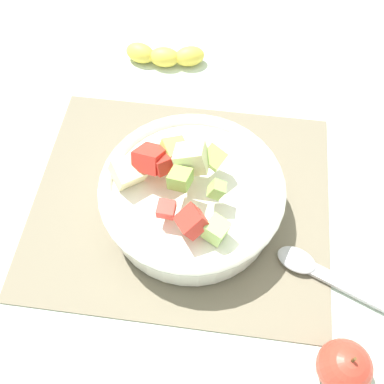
{
  "coord_description": "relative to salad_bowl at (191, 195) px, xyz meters",
  "views": [
    {
      "loc": [
        -0.06,
        0.36,
        0.61
      ],
      "look_at": [
        -0.02,
        0.01,
        0.06
      ],
      "focal_mm": 43.75,
      "sensor_mm": 36.0,
      "label": 1
    }
  ],
  "objects": [
    {
      "name": "ground_plane",
      "position": [
        0.02,
        -0.01,
        -0.05
      ],
      "size": [
        2.4,
        2.4,
        0.0
      ],
      "primitive_type": "plane",
      "color": "silver"
    },
    {
      "name": "placemat",
      "position": [
        0.02,
        -0.01,
        -0.05
      ],
      "size": [
        0.45,
        0.38,
        0.01
      ],
      "primitive_type": "cube",
      "color": "#756B56",
      "rests_on": "ground_plane"
    },
    {
      "name": "salad_bowl",
      "position": [
        0.0,
        0.0,
        0.0
      ],
      "size": [
        0.26,
        0.26,
        0.14
      ],
      "color": "white",
      "rests_on": "placemat"
    },
    {
      "name": "serving_spoon",
      "position": [
        -0.2,
        0.08,
        -0.04
      ],
      "size": [
        0.23,
        0.11,
        0.01
      ],
      "color": "#B7B7BC",
      "rests_on": "placemat"
    },
    {
      "name": "whole_apple",
      "position": [
        -0.21,
        0.2,
        -0.02
      ],
      "size": [
        0.07,
        0.07,
        0.08
      ],
      "color": "#BC3828",
      "rests_on": "ground_plane"
    },
    {
      "name": "banana_whole",
      "position": [
        0.09,
        -0.31,
        -0.03
      ],
      "size": [
        0.15,
        0.05,
        0.04
      ],
      "color": "yellow",
      "rests_on": "ground_plane"
    }
  ]
}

